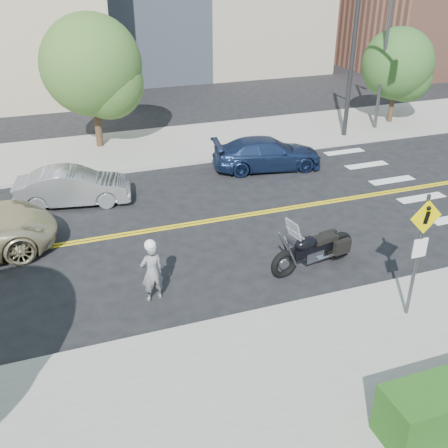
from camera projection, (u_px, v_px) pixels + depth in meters
ground_plane at (165, 228)px, 16.25m from camera, size 120.00×120.00×0.00m
sidewalk_near at (260, 397)px, 9.93m from camera, size 60.00×5.00×0.15m
sidewalk_far at (122, 150)px, 22.49m from camera, size 60.00×5.00×0.15m
lamp_post at (386, 40)px, 23.38m from camera, size 0.16×0.16×8.00m
traffic_light at (367, 34)px, 21.35m from camera, size 0.28×4.50×7.00m
pedestrian_sign at (420, 245)px, 11.32m from camera, size 0.78×0.08×3.00m
motorcyclist at (152, 270)px, 12.54m from camera, size 0.61×0.44×1.66m
motorcycle at (314, 241)px, 13.90m from camera, size 2.70×1.25×1.58m
parked_car_silver at (73, 187)px, 17.57m from camera, size 3.95×1.94×1.25m
parked_car_blue at (267, 154)px, 20.52m from camera, size 4.49×2.35×1.24m
tree_far_a at (91, 65)px, 21.28m from camera, size 4.12×4.12×5.63m
tree_far_b at (398, 64)px, 24.84m from camera, size 3.36×3.36×4.64m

